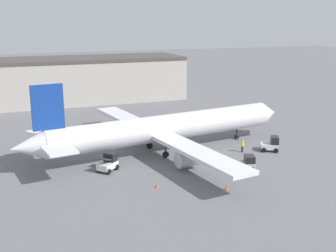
# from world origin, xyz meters

# --- Properties ---
(ground_plane) EXTENTS (400.00, 400.00, 0.00)m
(ground_plane) POSITION_xyz_m (0.00, 0.00, 0.00)
(ground_plane) COLOR slate
(terminal_building) EXTENTS (61.39, 15.64, 10.20)m
(terminal_building) POSITION_xyz_m (-11.49, 44.28, 5.11)
(terminal_building) COLOR #ADA89E
(terminal_building) RESTS_ON ground_plane
(airplane) EXTENTS (42.62, 39.02, 11.11)m
(airplane) POSITION_xyz_m (-0.95, -0.14, 3.52)
(airplane) COLOR silver
(airplane) RESTS_ON ground_plane
(ground_crew_worker) EXTENTS (0.40, 0.40, 1.84)m
(ground_crew_worker) POSITION_xyz_m (9.92, -4.31, 0.98)
(ground_crew_worker) COLOR #1E2338
(ground_crew_worker) RESTS_ON ground_plane
(baggage_tug) EXTENTS (3.16, 3.06, 2.18)m
(baggage_tug) POSITION_xyz_m (14.11, -5.39, 0.99)
(baggage_tug) COLOR silver
(baggage_tug) RESTS_ON ground_plane
(belt_loader_truck) EXTENTS (3.16, 3.12, 2.21)m
(belt_loader_truck) POSITION_xyz_m (-10.05, -4.78, 1.03)
(belt_loader_truck) COLOR silver
(belt_loader_truck) RESTS_ON ground_plane
(pushback_tug) EXTENTS (3.30, 2.98, 1.88)m
(pushback_tug) POSITION_xyz_m (6.36, -10.86, 0.88)
(pushback_tug) COLOR beige
(pushback_tug) RESTS_ON ground_plane
(safety_cone_near) EXTENTS (0.36, 0.36, 0.55)m
(safety_cone_near) POSITION_xyz_m (0.86, -15.88, 0.28)
(safety_cone_near) COLOR #EF590F
(safety_cone_near) RESTS_ON ground_plane
(safety_cone_far) EXTENTS (0.36, 0.36, 0.55)m
(safety_cone_far) POSITION_xyz_m (-6.23, -12.34, 0.28)
(safety_cone_far) COLOR #EF590F
(safety_cone_far) RESTS_ON ground_plane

